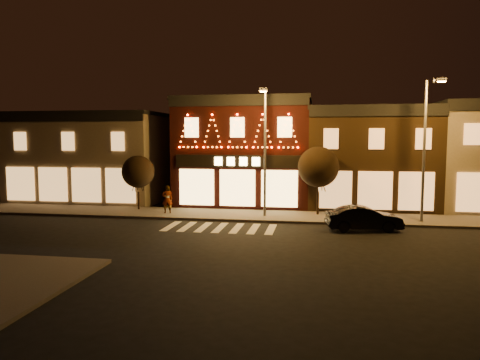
# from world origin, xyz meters

# --- Properties ---
(ground) EXTENTS (120.00, 120.00, 0.00)m
(ground) POSITION_xyz_m (0.00, 0.00, 0.00)
(ground) COLOR black
(ground) RESTS_ON ground
(sidewalk_far) EXTENTS (44.00, 4.00, 0.15)m
(sidewalk_far) POSITION_xyz_m (2.00, 8.00, 0.07)
(sidewalk_far) COLOR #47423D
(sidewalk_far) RESTS_ON ground
(building_left) EXTENTS (12.20, 8.28, 7.30)m
(building_left) POSITION_xyz_m (-13.00, 13.99, 3.66)
(building_left) COLOR #726651
(building_left) RESTS_ON ground
(building_pulp) EXTENTS (10.20, 8.34, 8.30)m
(building_pulp) POSITION_xyz_m (0.00, 13.98, 4.16)
(building_pulp) COLOR black
(building_pulp) RESTS_ON ground
(building_right_a) EXTENTS (9.20, 8.28, 7.50)m
(building_right_a) POSITION_xyz_m (9.50, 13.99, 3.76)
(building_right_a) COLOR #372513
(building_right_a) RESTS_ON ground
(streetlamp_mid) EXTENTS (0.52, 1.87, 8.20)m
(streetlamp_mid) POSITION_xyz_m (2.23, 7.47, 4.96)
(streetlamp_mid) COLOR #59595E
(streetlamp_mid) RESTS_ON sidewalk_far
(streetlamp_right) EXTENTS (0.78, 1.95, 8.53)m
(streetlamp_right) POSITION_xyz_m (12.02, 7.00, 5.16)
(streetlamp_right) COLOR #59595E
(streetlamp_right) RESTS_ON sidewalk_far
(tree_left) EXTENTS (2.31, 2.31, 3.86)m
(tree_left) POSITION_xyz_m (-7.00, 8.83, 2.85)
(tree_left) COLOR black
(tree_left) RESTS_ON sidewalk_far
(tree_right) EXTENTS (2.72, 2.72, 4.55)m
(tree_right) POSITION_xyz_m (5.67, 8.79, 3.33)
(tree_right) COLOR black
(tree_right) RESTS_ON sidewalk_far
(dark_sedan) EXTENTS (4.43, 2.17, 1.40)m
(dark_sedan) POSITION_xyz_m (8.24, 4.63, 0.70)
(dark_sedan) COLOR black
(dark_sedan) RESTS_ON ground
(pedestrian) EXTENTS (0.80, 0.66, 1.89)m
(pedestrian) POSITION_xyz_m (-4.45, 7.62, 1.10)
(pedestrian) COLOR gray
(pedestrian) RESTS_ON sidewalk_far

